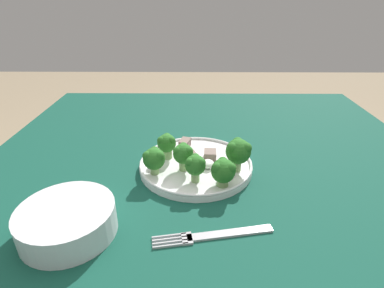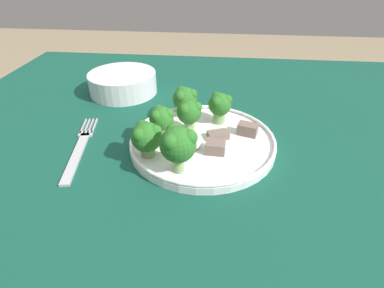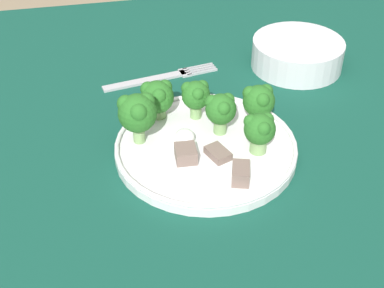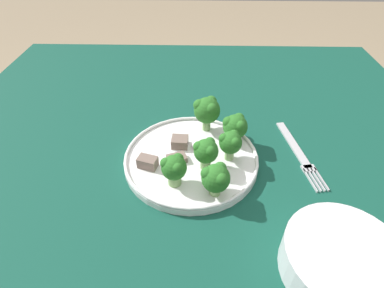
# 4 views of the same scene
# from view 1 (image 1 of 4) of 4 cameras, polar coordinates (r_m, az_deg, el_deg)

# --- Properties ---
(table) EXTENTS (1.06, 1.03, 0.76)m
(table) POSITION_cam_1_polar(r_m,az_deg,el_deg) (0.71, 3.26, -12.03)
(table) COLOR #114738
(table) RESTS_ON ground_plane
(dinner_plate) EXTENTS (0.24, 0.24, 0.02)m
(dinner_plate) POSITION_cam_1_polar(r_m,az_deg,el_deg) (0.64, 0.73, -3.91)
(dinner_plate) COLOR white
(dinner_plate) RESTS_ON table
(fork) EXTENTS (0.05, 0.19, 0.00)m
(fork) POSITION_cam_1_polar(r_m,az_deg,el_deg) (0.49, 4.29, -16.93)
(fork) COLOR #B2B2B7
(fork) RESTS_ON table
(cream_bowl) EXTENTS (0.15, 0.15, 0.05)m
(cream_bowl) POSITION_cam_1_polar(r_m,az_deg,el_deg) (0.52, -22.62, -13.39)
(cream_bowl) COLOR silver
(cream_bowl) RESTS_ON table
(broccoli_floret_near_rim_left) EXTENTS (0.04, 0.04, 0.06)m
(broccoli_floret_near_rim_left) POSITION_cam_1_polar(r_m,az_deg,el_deg) (0.60, -1.68, -1.86)
(broccoli_floret_near_rim_left) COLOR #7FA866
(broccoli_floret_near_rim_left) RESTS_ON dinner_plate
(broccoli_floret_center_left) EXTENTS (0.05, 0.04, 0.06)m
(broccoli_floret_center_left) POSITION_cam_1_polar(r_m,az_deg,el_deg) (0.59, -7.24, -2.75)
(broccoli_floret_center_left) COLOR #7FA866
(broccoli_floret_center_left) RESTS_ON dinner_plate
(broccoli_floret_back_left) EXTENTS (0.05, 0.05, 0.06)m
(broccoli_floret_back_left) POSITION_cam_1_polar(r_m,az_deg,el_deg) (0.56, 5.96, -5.04)
(broccoli_floret_back_left) COLOR #7FA866
(broccoli_floret_back_left) RESTS_ON dinner_plate
(broccoli_floret_front_left) EXTENTS (0.04, 0.04, 0.06)m
(broccoli_floret_front_left) POSITION_cam_1_polar(r_m,az_deg,el_deg) (0.56, 0.65, -4.03)
(broccoli_floret_front_left) COLOR #7FA866
(broccoli_floret_front_left) RESTS_ON dinner_plate
(broccoli_floret_center_back) EXTENTS (0.05, 0.05, 0.07)m
(broccoli_floret_center_back) POSITION_cam_1_polar(r_m,az_deg,el_deg) (0.60, 8.81, -1.30)
(broccoli_floret_center_back) COLOR #7FA866
(broccoli_floret_center_back) RESTS_ON dinner_plate
(broccoli_floret_mid_cluster) EXTENTS (0.04, 0.04, 0.06)m
(broccoli_floret_mid_cluster) POSITION_cam_1_polar(r_m,az_deg,el_deg) (0.65, -4.85, 0.09)
(broccoli_floret_mid_cluster) COLOR #7FA866
(broccoli_floret_mid_cluster) RESTS_ON dinner_plate
(meat_slice_front_slice) EXTENTS (0.03, 0.03, 0.02)m
(meat_slice_front_slice) POSITION_cam_1_polar(r_m,az_deg,el_deg) (0.66, 3.53, -2.05)
(meat_slice_front_slice) COLOR #756056
(meat_slice_front_slice) RESTS_ON dinner_plate
(meat_slice_middle_slice) EXTENTS (0.04, 0.03, 0.02)m
(meat_slice_middle_slice) POSITION_cam_1_polar(r_m,az_deg,el_deg) (0.70, -1.37, 0.10)
(meat_slice_middle_slice) COLOR #756056
(meat_slice_middle_slice) RESTS_ON dinner_plate
(meat_slice_rear_slice) EXTENTS (0.04, 0.03, 0.01)m
(meat_slice_rear_slice) POSITION_cam_1_polar(r_m,az_deg,el_deg) (0.66, -0.12, -2.19)
(meat_slice_rear_slice) COLOR #756056
(meat_slice_rear_slice) RESTS_ON dinner_plate
(sauce_dollop) EXTENTS (0.03, 0.03, 0.02)m
(sauce_dollop) POSITION_cam_1_polar(r_m,az_deg,el_deg) (0.62, 3.04, -3.79)
(sauce_dollop) COLOR white
(sauce_dollop) RESTS_ON dinner_plate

